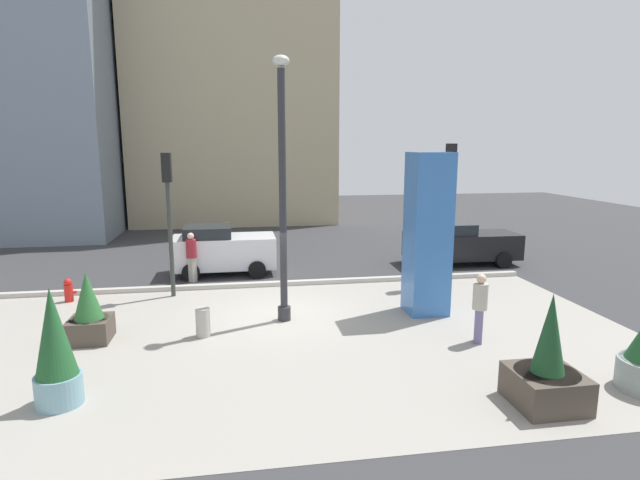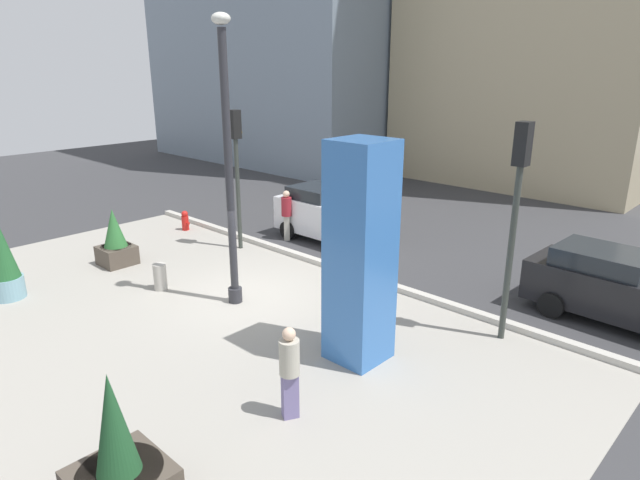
% 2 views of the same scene
% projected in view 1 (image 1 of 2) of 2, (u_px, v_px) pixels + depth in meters
% --- Properties ---
extents(ground_plane, '(60.00, 60.00, 0.00)m').
position_uv_depth(ground_plane, '(274.00, 280.00, 18.48)').
color(ground_plane, '#38383A').
extents(plaza_pavement, '(18.00, 10.00, 0.02)m').
position_uv_depth(plaza_pavement, '(291.00, 342.00, 12.65)').
color(plaza_pavement, '#9E998E').
rests_on(plaza_pavement, ground_plane).
extents(curb_strip, '(18.00, 0.24, 0.16)m').
position_uv_depth(curb_strip, '(275.00, 284.00, 17.61)').
color(curb_strip, '#B7B2A8').
rests_on(curb_strip, ground_plane).
extents(lamp_post, '(0.44, 0.44, 7.09)m').
position_uv_depth(lamp_post, '(283.00, 197.00, 13.55)').
color(lamp_post, '#2D2D33').
rests_on(lamp_post, ground_plane).
extents(art_pillar_blue, '(1.11, 1.11, 4.64)m').
position_uv_depth(art_pillar_blue, '(428.00, 234.00, 14.45)').
color(art_pillar_blue, '#3870BC').
rests_on(art_pillar_blue, ground_plane).
extents(potted_plant_near_right, '(1.24, 1.24, 2.19)m').
position_uv_depth(potted_plant_near_right, '(547.00, 369.00, 9.44)').
color(potted_plant_near_right, '#4C4238').
rests_on(potted_plant_near_right, ground_plane).
extents(potted_plant_curbside, '(0.85, 0.85, 2.30)m').
position_uv_depth(potted_plant_curbside, '(55.00, 351.00, 9.39)').
color(potted_plant_curbside, '#7AA8B7').
rests_on(potted_plant_curbside, ground_plane).
extents(potted_plant_mid_plaza, '(0.99, 0.99, 1.78)m').
position_uv_depth(potted_plant_mid_plaza, '(89.00, 313.00, 12.56)').
color(potted_plant_mid_plaza, '#4C4238').
rests_on(potted_plant_mid_plaza, ground_plane).
extents(fire_hydrant, '(0.36, 0.26, 0.75)m').
position_uv_depth(fire_hydrant, '(69.00, 290.00, 15.79)').
color(fire_hydrant, red).
rests_on(fire_hydrant, ground_plane).
extents(concrete_bollard, '(0.36, 0.36, 0.75)m').
position_uv_depth(concrete_bollard, '(203.00, 323.00, 12.91)').
color(concrete_bollard, '#B2ADA3').
rests_on(concrete_bollard, ground_plane).
extents(traffic_light_corner, '(0.28, 0.42, 4.88)m').
position_uv_depth(traffic_light_corner, '(449.00, 191.00, 17.38)').
color(traffic_light_corner, '#333833').
rests_on(traffic_light_corner, ground_plane).
extents(traffic_light_far_side, '(0.28, 0.42, 4.59)m').
position_uv_depth(traffic_light_far_side, '(168.00, 201.00, 15.88)').
color(traffic_light_far_side, '#333833').
rests_on(traffic_light_far_side, ground_plane).
extents(car_curb_east, '(4.58, 2.07, 1.73)m').
position_uv_depth(car_curb_east, '(459.00, 243.00, 20.72)').
color(car_curb_east, black).
rests_on(car_curb_east, ground_plane).
extents(car_curb_west, '(3.83, 2.03, 1.85)m').
position_uv_depth(car_curb_west, '(222.00, 250.00, 19.17)').
color(car_curb_west, silver).
rests_on(car_curb_west, ground_plane).
extents(pedestrian_crossing, '(0.49, 0.49, 1.76)m').
position_uv_depth(pedestrian_crossing, '(480.00, 305.00, 12.41)').
color(pedestrian_crossing, slate).
rests_on(pedestrian_crossing, ground_plane).
extents(pedestrian_by_curb, '(0.51, 0.51, 1.78)m').
position_uv_depth(pedestrian_by_curb, '(191.00, 254.00, 18.01)').
color(pedestrian_by_curb, '#B2AD9E').
rests_on(pedestrian_by_curb, ground_plane).
extents(highrise_across_street, '(12.30, 13.70, 27.90)m').
position_uv_depth(highrise_across_street, '(231.00, 7.00, 34.09)').
color(highrise_across_street, tan).
rests_on(highrise_across_street, ground_plane).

